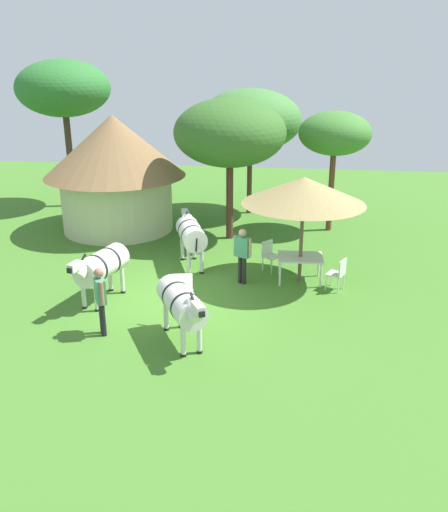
{
  "coord_description": "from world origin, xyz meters",
  "views": [
    {
      "loc": [
        2.87,
        -13.06,
        6.06
      ],
      "look_at": [
        1.1,
        0.51,
        1.0
      ],
      "focal_mm": 38.25,
      "sensor_mm": 36.0,
      "label": 1
    }
  ],
  "objects": [
    {
      "name": "acacia_tree_left_background",
      "position": [
        1.1,
        8.41,
        3.69
      ],
      "size": [
        3.96,
        3.96,
        4.89
      ],
      "color": "brown",
      "rests_on": "ground_plane"
    },
    {
      "name": "acacia_tree_behind_hut",
      "position": [
        0.7,
        5.07,
        3.64
      ],
      "size": [
        3.74,
        3.74,
        4.78
      ],
      "color": "#4E2E23",
      "rests_on": "ground_plane"
    },
    {
      "name": "shade_umbrella",
      "position": [
        3.15,
        1.45,
        2.63
      ],
      "size": [
        3.37,
        3.37,
        3.0
      ],
      "color": "brown",
      "rests_on": "ground_plane"
    },
    {
      "name": "acacia_tree_right_background",
      "position": [
        -6.41,
        8.57,
        4.79
      ],
      "size": [
        3.73,
        3.73,
        5.93
      ],
      "color": "#453126",
      "rests_on": "ground_plane"
    },
    {
      "name": "guest_beside_umbrella",
      "position": [
        1.54,
        1.07,
        0.96
      ],
      "size": [
        0.52,
        0.38,
        1.6
      ],
      "rotation": [
        0.0,
        0.0,
        5.8
      ],
      "color": "black",
      "rests_on": "ground_plane"
    },
    {
      "name": "patio_chair_near_lawn",
      "position": [
        2.25,
        2.18,
        0.52
      ],
      "size": [
        0.6,
        0.61,
        0.9
      ],
      "rotation": [
        0.0,
        0.0,
        -2.26
      ],
      "color": "silver",
      "rests_on": "ground_plane"
    },
    {
      "name": "thatched_hut",
      "position": [
        -3.48,
        5.58,
        2.31
      ],
      "size": [
        5.03,
        5.03,
        4.13
      ],
      "rotation": [
        0.0,
        0.0,
        3.34
      ],
      "color": "beige",
      "rests_on": "ground_plane"
    },
    {
      "name": "zebra_by_umbrella",
      "position": [
        -1.94,
        -0.6,
        0.99
      ],
      "size": [
        1.08,
        2.21,
        1.52
      ],
      "rotation": [
        0.0,
        0.0,
        2.89
      ],
      "color": "silver",
      "rests_on": "ground_plane"
    },
    {
      "name": "zebra_nearest_camera",
      "position": [
        0.56,
        -2.46,
        0.96
      ],
      "size": [
        1.44,
        2.11,
        1.49
      ],
      "rotation": [
        0.0,
        0.0,
        3.66
      ],
      "color": "silver",
      "rests_on": "ground_plane"
    },
    {
      "name": "zebra_toward_hut",
      "position": [
        -0.12,
        2.21,
        1.03
      ],
      "size": [
        1.22,
        2.21,
        1.57
      ],
      "rotation": [
        0.0,
        0.0,
        0.35
      ],
      "color": "silver",
      "rests_on": "ground_plane"
    },
    {
      "name": "acacia_tree_far_lawn",
      "position": [
        4.21,
        6.47,
        3.48
      ],
      "size": [
        2.53,
        2.53,
        4.27
      ],
      "color": "brown",
      "rests_on": "ground_plane"
    },
    {
      "name": "standing_watcher",
      "position": [
        -1.33,
        -2.33,
        0.99
      ],
      "size": [
        0.39,
        0.53,
        1.64
      ],
      "rotation": [
        0.0,
        0.0,
        -1.07
      ],
      "color": "black",
      "rests_on": "ground_plane"
    },
    {
      "name": "striped_lounge_chair",
      "position": [
        0.12,
        -0.31,
        0.25
      ],
      "size": [
        0.68,
        0.9,
        0.6
      ],
      "rotation": [
        0.0,
        0.0,
        3.33
      ],
      "color": "#2C9F6B",
      "rests_on": "ground_plane"
    },
    {
      "name": "patio_dining_table",
      "position": [
        3.15,
        1.45,
        0.65
      ],
      "size": [
        1.28,
        0.99,
        0.74
      ],
      "rotation": [
        0.0,
        0.0,
        0.04
      ],
      "color": "silver",
      "rests_on": "ground_plane"
    },
    {
      "name": "patio_chair_near_hut",
      "position": [
        4.18,
        0.93,
        0.52
      ],
      "size": [
        0.57,
        0.58,
        0.9
      ],
      "rotation": [
        0.0,
        0.0,
        1.11
      ],
      "color": "silver",
      "rests_on": "ground_plane"
    },
    {
      "name": "ground_plane",
      "position": [
        0.0,
        0.0,
        0.0
      ],
      "size": [
        36.0,
        36.0,
        0.0
      ],
      "primitive_type": "plane",
      "color": "#427728"
    }
  ]
}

